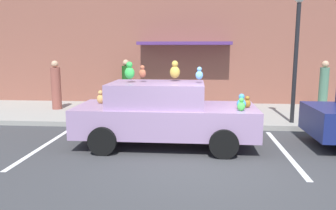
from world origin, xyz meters
TOP-DOWN VIEW (x-y plane):
  - ground_plane at (0.00, 0.00)m, footprint 60.00×60.00m
  - sidewalk at (0.00, 5.00)m, footprint 24.00×4.00m
  - storefront_building at (-0.01, 7.14)m, footprint 24.00×1.25m
  - parking_stripe_front at (1.79, 1.00)m, footprint 0.12×3.60m
  - parking_stripe_rear at (-3.93, 1.00)m, footprint 0.12×3.60m
  - plush_covered_car at (-1.03, 1.29)m, footprint 4.30×1.97m
  - teddy_bear_on_sidewalk at (-3.24, 3.78)m, footprint 0.29×0.24m
  - street_lamp_post at (2.63, 3.50)m, footprint 0.28×0.28m
  - pedestrian_near_shopfront at (-5.36, 5.12)m, footprint 0.35×0.35m
  - pedestrian_walking_past at (-3.04, 6.48)m, footprint 0.34×0.34m
  - pedestrian_by_lamp at (4.30, 5.75)m, footprint 0.32×0.32m

SIDE VIEW (x-z plane):
  - ground_plane at x=0.00m, z-range 0.00..0.00m
  - parking_stripe_front at x=1.79m, z-range 0.00..0.01m
  - parking_stripe_rear at x=-3.93m, z-range 0.00..0.01m
  - sidewalk at x=0.00m, z-range 0.00..0.15m
  - teddy_bear_on_sidewalk at x=-3.24m, z-range 0.13..0.68m
  - plush_covered_car at x=-1.03m, z-range -0.23..1.83m
  - pedestrian_near_shopfront at x=-5.36m, z-range 0.09..1.87m
  - pedestrian_walking_past at x=-3.04m, z-range 0.10..1.87m
  - pedestrian_by_lamp at x=4.30m, z-range 0.10..1.88m
  - street_lamp_post at x=2.63m, z-range 0.58..4.34m
  - storefront_building at x=-0.01m, z-range -0.01..6.39m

